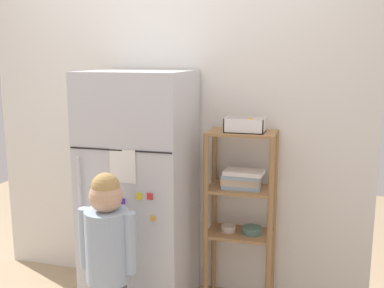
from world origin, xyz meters
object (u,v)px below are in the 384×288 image
(fruit_bin, at_px, (246,126))
(refrigerator, at_px, (140,191))
(pantry_shelf_unit, at_px, (241,198))
(child_standing, at_px, (108,245))

(fruit_bin, bearing_deg, refrigerator, -167.82)
(pantry_shelf_unit, distance_m, fruit_bin, 0.48)
(child_standing, bearing_deg, refrigerator, 91.79)
(refrigerator, distance_m, pantry_shelf_unit, 0.67)
(refrigerator, xyz_separation_m, child_standing, (0.02, -0.54, -0.15))
(refrigerator, xyz_separation_m, fruit_bin, (0.67, 0.14, 0.44))
(pantry_shelf_unit, bearing_deg, child_standing, -132.05)
(child_standing, bearing_deg, pantry_shelf_unit, 47.95)
(child_standing, distance_m, pantry_shelf_unit, 0.94)
(refrigerator, distance_m, fruit_bin, 0.81)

